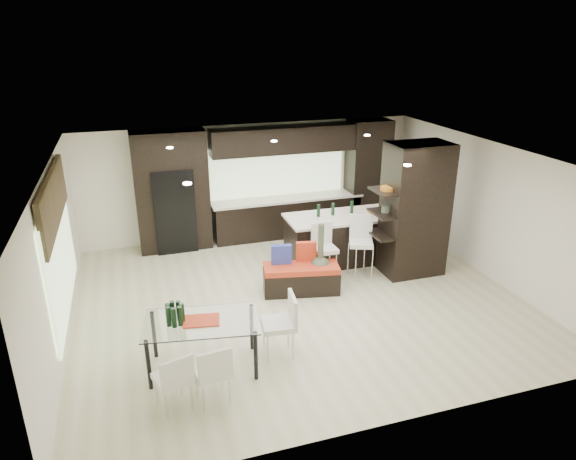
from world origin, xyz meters
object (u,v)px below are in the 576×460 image
object	(u,v)px
chair_far	(173,382)
stool_left	(325,259)
kitchen_island	(343,238)
stool_right	(394,251)
chair_end	(278,328)
chair_near	(212,374)
bench	(301,279)
dining_table	(203,345)
floor_vase	(320,257)
stool_mid	(360,254)

from	to	relation	value
chair_far	stool_left	bearing A→B (deg)	24.69
kitchen_island	stool_right	xyz separation A→B (m)	(0.76, -0.83, -0.07)
chair_far	chair_end	size ratio (longest dim) A/B	0.88
stool_left	chair_far	bearing A→B (deg)	-139.48
kitchen_island	chair_near	bearing A→B (deg)	-132.31
chair_near	bench	bearing A→B (deg)	43.99
kitchen_island	dining_table	bearing A→B (deg)	-138.97
floor_vase	stool_mid	bearing A→B (deg)	13.30
kitchen_island	dining_table	size ratio (longest dim) A/B	1.52
kitchen_island	stool_left	xyz separation A→B (m)	(-0.76, -0.85, -0.03)
stool_right	chair_end	bearing A→B (deg)	-158.55
floor_vase	chair_near	world-z (taller)	floor_vase
bench	chair_end	world-z (taller)	chair_end
stool_mid	bench	world-z (taller)	stool_mid
stool_left	stool_right	size ratio (longest dim) A/B	1.08
dining_table	chair_far	bearing A→B (deg)	-114.50
stool_mid	bench	size ratio (longest dim) A/B	0.71
kitchen_island	floor_vase	xyz separation A→B (m)	(-0.95, -1.09, 0.15)
dining_table	chair_end	bearing A→B (deg)	9.48
kitchen_island	bench	world-z (taller)	kitchen_island
stool_right	dining_table	distance (m)	4.75
bench	floor_vase	xyz separation A→B (m)	(0.39, 0.02, 0.39)
floor_vase	chair_end	size ratio (longest dim) A/B	1.45
stool_mid	floor_vase	bearing A→B (deg)	-145.07
stool_mid	bench	xyz separation A→B (m)	(-1.34, -0.25, -0.24)
kitchen_island	bench	size ratio (longest dim) A/B	1.74
chair_end	bench	bearing A→B (deg)	-22.14
floor_vase	chair_far	world-z (taller)	floor_vase
dining_table	floor_vase	bearing A→B (deg)	45.42
kitchen_island	floor_vase	bearing A→B (deg)	-130.08
dining_table	chair_far	size ratio (longest dim) A/B	2.02
stool_left	chair_far	size ratio (longest dim) A/B	1.19
chair_near	chair_far	xyz separation A→B (m)	(-0.51, 0.01, -0.01)
bench	dining_table	bearing A→B (deg)	-128.16
stool_right	kitchen_island	bearing A→B (deg)	119.95
chair_near	chair_end	world-z (taller)	chair_end
kitchen_island	stool_mid	xyz separation A→B (m)	(-0.00, -0.86, -0.01)
kitchen_island	chair_near	world-z (taller)	kitchen_island
stool_right	chair_near	xyz separation A→B (m)	(-4.26, -2.87, -0.03)
stool_left	chair_near	xyz separation A→B (m)	(-2.73, -2.85, -0.06)
stool_mid	chair_near	bearing A→B (deg)	-119.28
stool_mid	stool_right	bearing A→B (deg)	23.67
stool_left	stool_mid	bearing A→B (deg)	-1.64
stool_right	chair_far	xyz separation A→B (m)	(-4.77, -2.86, -0.04)
stool_left	stool_right	bearing A→B (deg)	-0.16
floor_vase	dining_table	world-z (taller)	floor_vase
stool_right	floor_vase	distance (m)	1.74
stool_left	stool_right	distance (m)	1.53
floor_vase	stool_right	bearing A→B (deg)	8.35
floor_vase	chair_end	world-z (taller)	floor_vase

